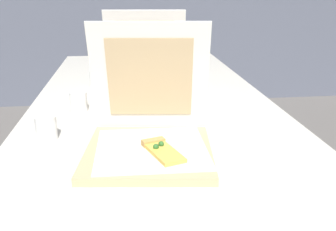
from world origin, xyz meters
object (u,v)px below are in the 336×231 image
object	(u,v)px
pizza_box_front	(149,135)
cup_white_mid	(79,102)
pizza_box_middle	(145,84)
cup_white_far	(97,79)
cup_white_near_center	(46,128)
table	(157,126)

from	to	relation	value
pizza_box_front	cup_white_mid	distance (m)	0.46
pizza_box_front	cup_white_mid	size ratio (longest dim) A/B	5.20
pizza_box_front	pizza_box_middle	xyz separation A→B (m)	(0.02, 0.57, 0.00)
pizza_box_middle	cup_white_far	size ratio (longest dim) A/B	5.12
cup_white_mid	cup_white_near_center	bearing A→B (deg)	-104.42
cup_white_mid	cup_white_far	size ratio (longest dim) A/B	1.00
pizza_box_front	cup_white_far	world-z (taller)	pizza_box_front
table	cup_white_mid	size ratio (longest dim) A/B	34.09
cup_white_far	cup_white_near_center	world-z (taller)	same
cup_white_mid	cup_white_far	xyz separation A→B (m)	(0.04, 0.35, 0.00)
cup_white_near_center	pizza_box_front	bearing A→B (deg)	-23.25
table	pizza_box_middle	distance (m)	0.27
pizza_box_front	cup_white_far	distance (m)	0.77
pizza_box_middle	cup_white_mid	bearing A→B (deg)	-139.49
cup_white_mid	table	bearing A→B (deg)	-15.23
pizza_box_middle	pizza_box_front	bearing A→B (deg)	-86.48
pizza_box_front	cup_white_near_center	size ratio (longest dim) A/B	5.20
table	cup_white_near_center	size ratio (longest dim) A/B	34.09
pizza_box_front	cup_white_near_center	bearing A→B (deg)	163.24
pizza_box_front	cup_white_far	xyz separation A→B (m)	(-0.19, 0.74, -0.01)
cup_white_far	pizza_box_middle	bearing A→B (deg)	-40.44
cup_white_far	cup_white_mid	bearing A→B (deg)	-97.15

